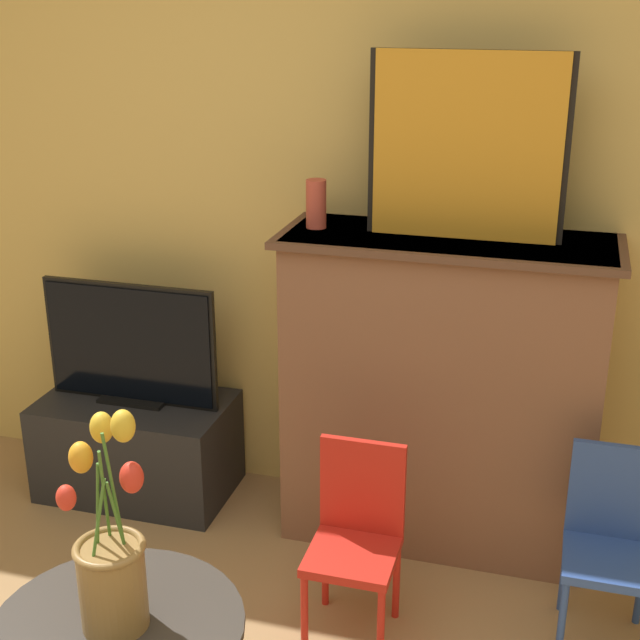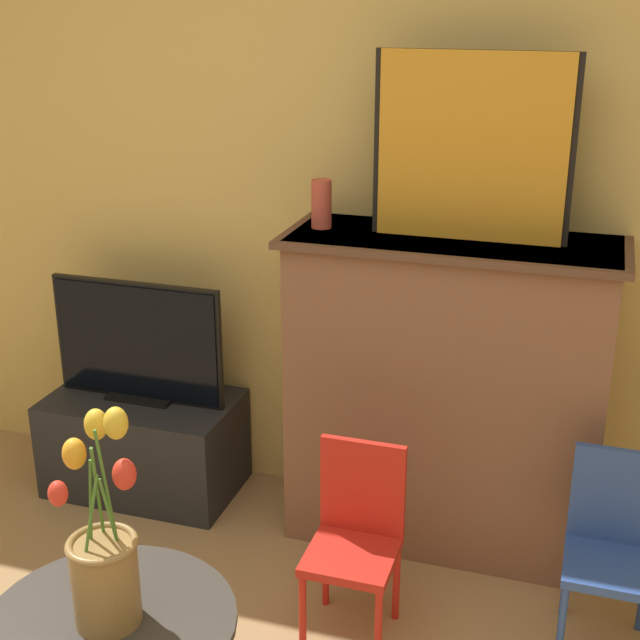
% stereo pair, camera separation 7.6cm
% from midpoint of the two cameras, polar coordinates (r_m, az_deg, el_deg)
% --- Properties ---
extents(wall_back, '(8.00, 0.06, 2.70)m').
position_cam_midpoint_polar(wall_back, '(3.35, 1.88, 9.70)').
color(wall_back, '#E0BC66').
rests_on(wall_back, ground).
extents(fireplace_mantel, '(1.17, 0.46, 1.18)m').
position_cam_midpoint_polar(fireplace_mantel, '(3.28, 7.10, -4.44)').
color(fireplace_mantel, brown).
rests_on(fireplace_mantel, ground).
extents(painting, '(0.66, 0.03, 0.62)m').
position_cam_midpoint_polar(painting, '(3.02, 8.66, 10.89)').
color(painting, black).
rests_on(painting, fireplace_mantel).
extents(mantel_candle, '(0.07, 0.07, 0.17)m').
position_cam_midpoint_polar(mantel_candle, '(3.16, -0.95, 7.44)').
color(mantel_candle, '#CC4C3D').
rests_on(mantel_candle, fireplace_mantel).
extents(tv_stand, '(0.77, 0.45, 0.41)m').
position_cam_midpoint_polar(tv_stand, '(3.79, -12.15, -7.87)').
color(tv_stand, '#232326').
rests_on(tv_stand, ground).
extents(tv_monitor, '(0.72, 0.12, 0.50)m').
position_cam_midpoint_polar(tv_monitor, '(3.61, -12.64, -1.61)').
color(tv_monitor, black).
rests_on(tv_monitor, tv_stand).
extents(chair_red, '(0.28, 0.28, 0.64)m').
position_cam_midpoint_polar(chair_red, '(2.91, 1.59, -13.36)').
color(chair_red, red).
rests_on(chair_red, ground).
extents(chair_blue, '(0.28, 0.28, 0.64)m').
position_cam_midpoint_polar(chair_blue, '(3.01, 17.35, -13.09)').
color(chair_blue, '#2D4C99').
rests_on(chair_blue, ground).
extents(vase_tulips, '(0.18, 0.24, 0.56)m').
position_cam_midpoint_polar(vase_tulips, '(2.28, -14.18, -14.86)').
color(vase_tulips, olive).
rests_on(vase_tulips, side_table).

